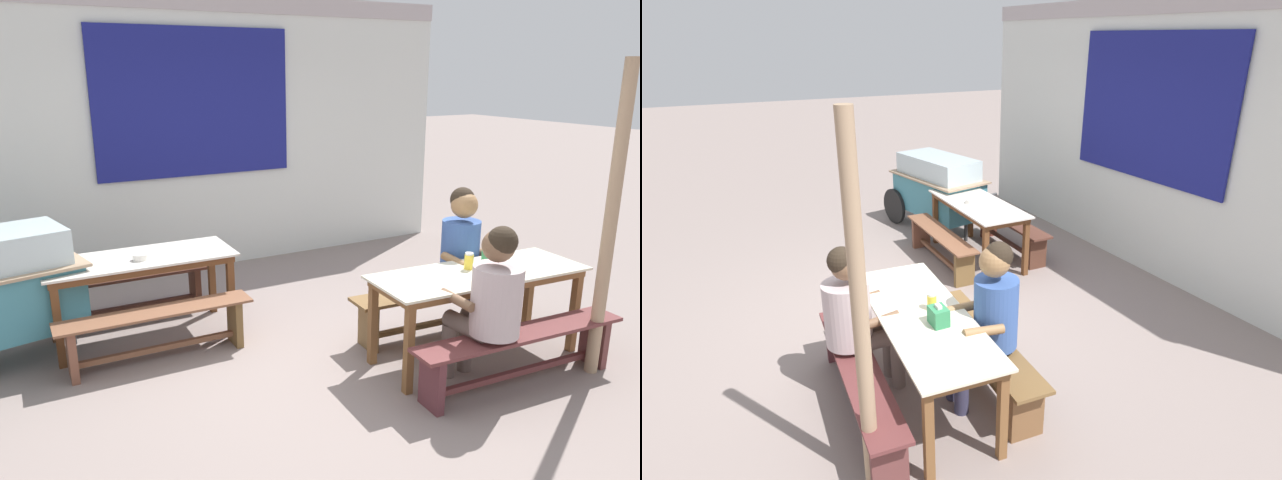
# 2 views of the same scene
# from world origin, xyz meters

# --- Properties ---
(ground_plane) EXTENTS (40.00, 40.00, 0.00)m
(ground_plane) POSITION_xyz_m (0.00, 0.00, 0.00)
(ground_plane) COLOR gray
(backdrop_wall) EXTENTS (6.50, 0.23, 3.07)m
(backdrop_wall) POSITION_xyz_m (0.00, 2.90, 1.61)
(backdrop_wall) COLOR silver
(backdrop_wall) RESTS_ON ground_plane
(dining_table_far) EXTENTS (1.58, 0.67, 0.74)m
(dining_table_far) POSITION_xyz_m (-1.05, 1.22, 0.66)
(dining_table_far) COLOR silver
(dining_table_far) RESTS_ON ground_plane
(dining_table_near) EXTENTS (1.81, 0.74, 0.74)m
(dining_table_near) POSITION_xyz_m (1.20, -0.46, 0.66)
(dining_table_near) COLOR beige
(dining_table_near) RESTS_ON ground_plane
(bench_far_back) EXTENTS (1.46, 0.29, 0.43)m
(bench_far_back) POSITION_xyz_m (-1.05, 1.72, 0.28)
(bench_far_back) COLOR #532F24
(bench_far_back) RESTS_ON ground_plane
(bench_far_front) EXTENTS (1.54, 0.30, 0.43)m
(bench_far_front) POSITION_xyz_m (-1.06, 0.72, 0.27)
(bench_far_front) COLOR brown
(bench_far_front) RESTS_ON ground_plane
(bench_near_back) EXTENTS (1.66, 0.40, 0.43)m
(bench_near_back) POSITION_xyz_m (1.24, 0.04, 0.29)
(bench_near_back) COLOR brown
(bench_near_back) RESTS_ON ground_plane
(bench_near_front) EXTENTS (1.81, 0.38, 0.43)m
(bench_near_front) POSITION_xyz_m (1.17, -0.97, 0.29)
(bench_near_front) COLOR brown
(bench_near_front) RESTS_ON ground_plane
(food_cart) EXTENTS (1.89, 1.08, 1.08)m
(food_cart) POSITION_xyz_m (-2.27, 1.22, 0.64)
(food_cart) COLOR teal
(food_cart) RESTS_ON ground_plane
(person_near_front) EXTENTS (0.47, 0.58, 1.25)m
(person_near_front) POSITION_xyz_m (0.91, -0.89, 0.72)
(person_near_front) COLOR #6D5B55
(person_near_front) RESTS_ON ground_plane
(person_right_near_table) EXTENTS (0.47, 0.54, 1.30)m
(person_right_near_table) POSITION_xyz_m (1.43, -0.03, 0.75)
(person_right_near_table) COLOR #32314A
(person_right_near_table) RESTS_ON ground_plane
(tissue_box) EXTENTS (0.15, 0.11, 0.16)m
(tissue_box) POSITION_xyz_m (1.39, -0.42, 0.80)
(tissue_box) COLOR #318452
(tissue_box) RESTS_ON dining_table_near
(condiment_jar) EXTENTS (0.07, 0.07, 0.13)m
(condiment_jar) POSITION_xyz_m (1.17, -0.38, 0.80)
(condiment_jar) COLOR yellow
(condiment_jar) RESTS_ON dining_table_near
(soup_bowl) EXTENTS (0.13, 0.13, 0.05)m
(soup_bowl) POSITION_xyz_m (-1.06, 1.13, 0.76)
(soup_bowl) COLOR silver
(soup_bowl) RESTS_ON dining_table_far
(wooden_support_post) EXTENTS (0.10, 0.10, 2.35)m
(wooden_support_post) POSITION_xyz_m (1.84, -1.09, 1.18)
(wooden_support_post) COLOR tan
(wooden_support_post) RESTS_ON ground_plane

